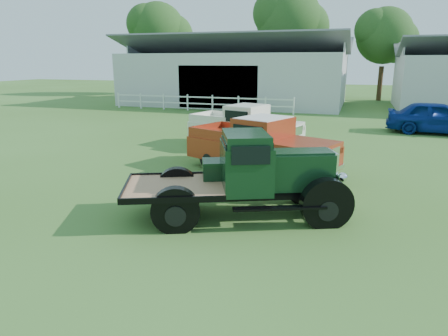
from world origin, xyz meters
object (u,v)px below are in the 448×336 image
(misc_car_blue, at_px, (437,118))
(white_pickup, at_px, (245,127))
(vintage_flatbed, at_px, (241,175))
(red_pickup, at_px, (260,145))

(misc_car_blue, bearing_deg, white_pickup, 131.48)
(vintage_flatbed, height_order, white_pickup, vintage_flatbed)
(white_pickup, bearing_deg, vintage_flatbed, -59.16)
(white_pickup, height_order, misc_car_blue, white_pickup)
(white_pickup, bearing_deg, red_pickup, -50.75)
(vintage_flatbed, relative_size, red_pickup, 0.99)
(vintage_flatbed, bearing_deg, white_pickup, 81.49)
(white_pickup, relative_size, misc_car_blue, 1.02)
(vintage_flatbed, height_order, misc_car_blue, vintage_flatbed)
(vintage_flatbed, distance_m, red_pickup, 3.99)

